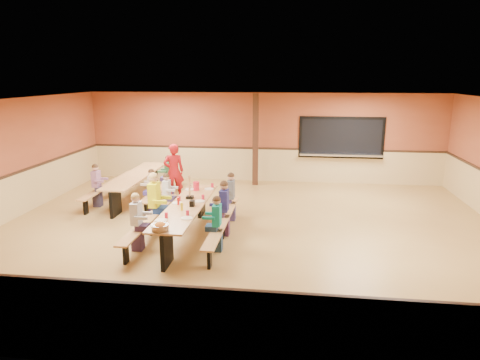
# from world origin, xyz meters

# --- Properties ---
(ground) EXTENTS (12.00, 12.00, 0.00)m
(ground) POSITION_xyz_m (0.00, 0.00, 0.00)
(ground) COLOR olive
(ground) RESTS_ON ground
(room_envelope) EXTENTS (12.04, 10.04, 3.02)m
(room_envelope) POSITION_xyz_m (0.00, 0.00, 0.69)
(room_envelope) COLOR brown
(room_envelope) RESTS_ON ground
(kitchen_pass_through) EXTENTS (2.78, 0.28, 1.38)m
(kitchen_pass_through) POSITION_xyz_m (2.60, 4.96, 1.49)
(kitchen_pass_through) COLOR black
(kitchen_pass_through) RESTS_ON ground
(structural_post) EXTENTS (0.18, 0.18, 3.00)m
(structural_post) POSITION_xyz_m (-0.20, 4.40, 1.50)
(structural_post) COLOR #321B10
(structural_post) RESTS_ON ground
(cafeteria_table_main) EXTENTS (1.91, 3.70, 0.74)m
(cafeteria_table_main) POSITION_xyz_m (-1.30, -0.51, 0.53)
(cafeteria_table_main) COLOR #B98149
(cafeteria_table_main) RESTS_ON ground
(cafeteria_table_second) EXTENTS (1.91, 3.70, 0.74)m
(cafeteria_table_second) POSITION_xyz_m (-3.50, 2.25, 0.53)
(cafeteria_table_second) COLOR #B98149
(cafeteria_table_second) RESTS_ON ground
(seated_child_white_left) EXTENTS (0.37, 0.30, 1.21)m
(seated_child_white_left) POSITION_xyz_m (-2.12, -1.40, 0.61)
(seated_child_white_left) COLOR silver
(seated_child_white_left) RESTS_ON ground
(seated_adult_yellow) EXTENTS (0.45, 0.37, 1.37)m
(seated_adult_yellow) POSITION_xyz_m (-2.12, -0.24, 0.69)
(seated_adult_yellow) COLOR yellow
(seated_adult_yellow) RESTS_ON ground
(seated_child_grey_left) EXTENTS (0.33, 0.27, 1.14)m
(seated_child_grey_left) POSITION_xyz_m (-2.12, 0.73, 0.57)
(seated_child_grey_left) COLOR silver
(seated_child_grey_left) RESTS_ON ground
(seated_child_teal_right) EXTENTS (0.35, 0.28, 1.17)m
(seated_child_teal_right) POSITION_xyz_m (-0.47, -1.24, 0.58)
(seated_child_teal_right) COLOR #108277
(seated_child_teal_right) RESTS_ON ground
(seated_child_navy_right) EXTENTS (0.39, 0.32, 1.25)m
(seated_child_navy_right) POSITION_xyz_m (-0.47, -0.32, 0.63)
(seated_child_navy_right) COLOR navy
(seated_child_navy_right) RESTS_ON ground
(seated_child_char_right) EXTENTS (0.37, 0.30, 1.20)m
(seated_child_char_right) POSITION_xyz_m (-0.47, 0.74, 0.60)
(seated_child_char_right) COLOR #52555D
(seated_child_char_right) RESTS_ON ground
(seated_child_purple_sec) EXTENTS (0.36, 0.29, 1.19)m
(seated_child_purple_sec) POSITION_xyz_m (-4.32, 1.40, 0.59)
(seated_child_purple_sec) COLOR #855677
(seated_child_purple_sec) RESTS_ON ground
(seated_child_green_sec) EXTENTS (0.37, 0.30, 1.21)m
(seated_child_green_sec) POSITION_xyz_m (-2.67, 2.78, 0.61)
(seated_child_green_sec) COLOR #387749
(seated_child_green_sec) RESTS_ON ground
(seated_child_tan_sec) EXTENTS (0.33, 0.27, 1.14)m
(seated_child_tan_sec) POSITION_xyz_m (-2.67, 1.21, 0.57)
(seated_child_tan_sec) COLOR #C1A997
(seated_child_tan_sec) RESTS_ON ground
(standing_woman) EXTENTS (0.70, 0.60, 1.63)m
(standing_woman) POSITION_xyz_m (-2.42, 2.46, 0.82)
(standing_woman) COLOR #AD1318
(standing_woman) RESTS_ON ground
(punch_pitcher) EXTENTS (0.16, 0.16, 0.22)m
(punch_pitcher) POSITION_xyz_m (-1.35, 0.74, 0.85)
(punch_pitcher) COLOR red
(punch_pitcher) RESTS_ON cafeteria_table_main
(chip_bowl) EXTENTS (0.32, 0.32, 0.15)m
(chip_bowl) POSITION_xyz_m (-1.38, -2.16, 0.81)
(chip_bowl) COLOR orange
(chip_bowl) RESTS_ON cafeteria_table_main
(napkin_dispenser) EXTENTS (0.10, 0.14, 0.13)m
(napkin_dispenser) POSITION_xyz_m (-1.14, -0.59, 0.80)
(napkin_dispenser) COLOR black
(napkin_dispenser) RESTS_ON cafeteria_table_main
(condiment_mustard) EXTENTS (0.06, 0.06, 0.17)m
(condiment_mustard) POSITION_xyz_m (-1.30, -0.90, 0.82)
(condiment_mustard) COLOR yellow
(condiment_mustard) RESTS_ON cafeteria_table_main
(condiment_ketchup) EXTENTS (0.06, 0.06, 0.17)m
(condiment_ketchup) POSITION_xyz_m (-1.47, -0.52, 0.82)
(condiment_ketchup) COLOR #B2140F
(condiment_ketchup) RESTS_ON cafeteria_table_main
(table_paddle) EXTENTS (0.16, 0.16, 0.56)m
(table_paddle) POSITION_xyz_m (-1.34, 0.01, 0.88)
(table_paddle) COLOR black
(table_paddle) RESTS_ON cafeteria_table_main
(place_settings) EXTENTS (0.65, 3.30, 0.11)m
(place_settings) POSITION_xyz_m (-1.30, -0.51, 0.80)
(place_settings) COLOR beige
(place_settings) RESTS_ON cafeteria_table_main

